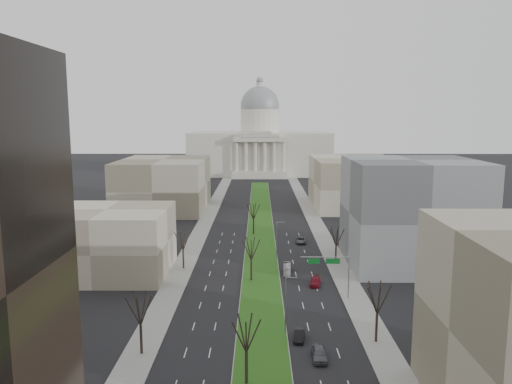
{
  "coord_description": "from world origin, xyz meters",
  "views": [
    {
      "loc": [
        -0.42,
        -18.77,
        33.86
      ],
      "look_at": [
        -1.24,
        113.12,
        13.42
      ],
      "focal_mm": 35.0,
      "sensor_mm": 36.0,
      "label": 1
    }
  ],
  "objects_px": {
    "car_grey_near": "(319,353)",
    "car_grey_far": "(301,240)",
    "car_black": "(299,335)",
    "car_red": "(315,282)",
    "box_van": "(287,269)"
  },
  "relations": [
    {
      "from": "car_grey_near",
      "to": "car_grey_far",
      "type": "distance_m",
      "value": 64.1
    },
    {
      "from": "car_grey_near",
      "to": "car_grey_far",
      "type": "height_order",
      "value": "car_grey_near"
    },
    {
      "from": "car_black",
      "to": "car_grey_near",
      "type": "bearing_deg",
      "value": -61.64
    },
    {
      "from": "car_red",
      "to": "box_van",
      "type": "distance_m",
      "value": 9.41
    },
    {
      "from": "car_grey_near",
      "to": "car_red",
      "type": "bearing_deg",
      "value": 85.67
    },
    {
      "from": "car_grey_near",
      "to": "car_red",
      "type": "distance_m",
      "value": 30.87
    },
    {
      "from": "car_grey_near",
      "to": "car_black",
      "type": "xyz_separation_m",
      "value": [
        -2.34,
        6.05,
        -0.14
      ]
    },
    {
      "from": "car_grey_far",
      "to": "box_van",
      "type": "distance_m",
      "value": 26.02
    },
    {
      "from": "car_black",
      "to": "car_grey_far",
      "type": "bearing_deg",
      "value": 92.23
    },
    {
      "from": "car_grey_near",
      "to": "car_black",
      "type": "relative_size",
      "value": 1.15
    },
    {
      "from": "car_black",
      "to": "car_grey_far",
      "type": "height_order",
      "value": "car_grey_far"
    },
    {
      "from": "car_grey_near",
      "to": "box_van",
      "type": "xyz_separation_m",
      "value": [
        -2.39,
        38.53,
        0.04
      ]
    },
    {
      "from": "car_grey_far",
      "to": "car_black",
      "type": "bearing_deg",
      "value": -92.21
    },
    {
      "from": "car_red",
      "to": "car_grey_near",
      "type": "bearing_deg",
      "value": -85.57
    },
    {
      "from": "car_grey_near",
      "to": "car_grey_far",
      "type": "xyz_separation_m",
      "value": [
        2.74,
        64.04,
        -0.11
      ]
    }
  ]
}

